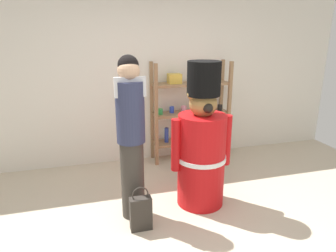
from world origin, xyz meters
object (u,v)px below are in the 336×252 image
Objects in this scene: merchandise_shelf at (190,110)px; shopping_bag at (141,213)px; person_shopper at (131,135)px; teddy_bear_guard at (202,147)px.

shopping_bag is (-1.12, -1.69, -0.60)m from merchandise_shelf.
person_shopper is (-1.15, -1.40, 0.16)m from merchandise_shelf.
teddy_bear_guard is at bearing 23.14° from shopping_bag.
merchandise_shelf is at bearing 75.88° from teddy_bear_guard.
merchandise_shelf reaches higher than shopping_bag.
merchandise_shelf is 2.12m from shopping_bag.
person_shopper is at bearing -129.41° from merchandise_shelf.
person_shopper reaches higher than teddy_bear_guard.
teddy_bear_guard reaches higher than shopping_bag.
shopping_bag is at bearing -84.29° from person_shopper.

